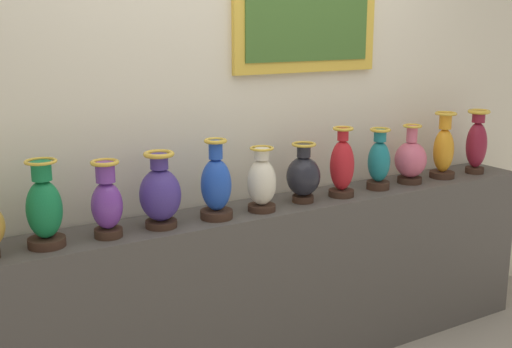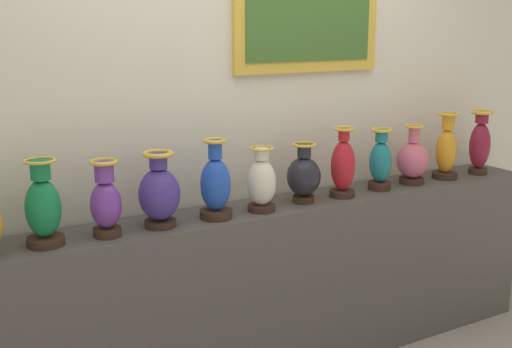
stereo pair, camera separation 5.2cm
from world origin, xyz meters
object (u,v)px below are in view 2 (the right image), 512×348
(vase_indigo, at_px, (159,193))
(vase_ivory, at_px, (261,183))
(vase_sapphire, at_px, (216,185))
(vase_crimson, at_px, (343,166))
(vase_rose, at_px, (413,160))
(vase_onyx, at_px, (304,176))
(vase_amber, at_px, (446,150))
(vase_emerald, at_px, (43,208))
(vase_burgundy, at_px, (480,143))
(vase_teal, at_px, (380,162))
(vase_violet, at_px, (106,202))

(vase_indigo, relative_size, vase_ivory, 1.09)
(vase_indigo, relative_size, vase_sapphire, 0.91)
(vase_crimson, height_order, vase_rose, vase_crimson)
(vase_sapphire, xyz_separation_m, vase_ivory, (0.25, -0.01, -0.02))
(vase_ivory, relative_size, vase_onyx, 1.03)
(vase_rose, xyz_separation_m, vase_amber, (0.26, -0.01, 0.03))
(vase_sapphire, xyz_separation_m, vase_onyx, (0.52, 0.02, -0.02))
(vase_onyx, xyz_separation_m, vase_crimson, (0.24, -0.01, 0.02))
(vase_emerald, distance_m, vase_burgundy, 2.61)
(vase_sapphire, distance_m, vase_rose, 1.29)
(vase_teal, height_order, vase_rose, vase_teal)
(vase_violet, height_order, vase_onyx, vase_violet)
(vase_ivory, relative_size, vase_rose, 0.94)
(vase_rose, bearing_deg, vase_sapphire, -178.60)
(vase_crimson, bearing_deg, vase_amber, 1.47)
(vase_crimson, relative_size, vase_teal, 1.09)
(vase_teal, height_order, vase_amber, vase_amber)
(vase_rose, height_order, vase_burgundy, vase_burgundy)
(vase_onyx, bearing_deg, vase_amber, 0.42)
(vase_violet, distance_m, vase_teal, 1.57)
(vase_emerald, distance_m, vase_onyx, 1.32)
(vase_emerald, distance_m, vase_violet, 0.26)
(vase_amber, bearing_deg, vase_violet, -179.31)
(vase_violet, xyz_separation_m, vase_ivory, (0.78, -0.01, -0.01))
(vase_emerald, bearing_deg, vase_sapphire, -1.07)
(vase_onyx, relative_size, vase_teal, 0.91)
(vase_emerald, distance_m, vase_sapphire, 0.80)
(vase_crimson, bearing_deg, vase_sapphire, -179.59)
(vase_ivory, bearing_deg, vase_onyx, 5.12)
(vase_indigo, height_order, vase_teal, vase_indigo)
(vase_amber, bearing_deg, vase_crimson, -178.53)
(vase_sapphire, bearing_deg, vase_onyx, 2.00)
(vase_sapphire, xyz_separation_m, vase_crimson, (0.76, 0.01, 0.01))
(vase_onyx, bearing_deg, vase_burgundy, -0.52)
(vase_crimson, relative_size, vase_burgundy, 0.95)
(vase_indigo, height_order, vase_ivory, vase_indigo)
(vase_teal, bearing_deg, vase_crimson, -176.85)
(vase_violet, relative_size, vase_onyx, 1.09)
(vase_onyx, distance_m, vase_rose, 0.77)
(vase_indigo, distance_m, vase_teal, 1.32)
(vase_ivory, bearing_deg, vase_teal, 1.93)
(vase_violet, xyz_separation_m, vase_burgundy, (2.35, 0.01, 0.03))
(vase_amber, bearing_deg, vase_burgundy, -4.22)
(vase_teal, xyz_separation_m, vase_amber, (0.51, 0.01, 0.02))
(vase_ivory, bearing_deg, vase_indigo, 178.26)
(vase_amber, relative_size, vase_burgundy, 1.00)
(vase_emerald, xyz_separation_m, vase_sapphire, (0.80, -0.01, -0.00))
(vase_indigo, bearing_deg, vase_sapphire, -2.04)
(vase_violet, height_order, vase_sapphire, vase_sapphire)
(vase_indigo, bearing_deg, vase_crimson, -0.25)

